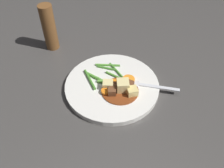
{
  "coord_description": "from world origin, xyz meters",
  "views": [
    {
      "loc": [
        0.44,
        -0.19,
        0.51
      ],
      "look_at": [
        0.0,
        0.0,
        0.02
      ],
      "focal_mm": 38.5,
      "sensor_mm": 36.0,
      "label": 1
    }
  ],
  "objects_px": {
    "dinner_plate": "(112,86)",
    "carrot_slice_1": "(113,84)",
    "carrot_slice_2": "(106,91)",
    "fork": "(146,85)",
    "potato_chunk_1": "(132,91)",
    "meat_chunk_1": "(113,87)",
    "potato_chunk_2": "(108,85)",
    "meat_chunk_2": "(112,92)",
    "pepper_mill": "(49,28)",
    "carrot_slice_3": "(120,83)",
    "meat_chunk_0": "(130,85)",
    "potato_chunk_0": "(123,86)",
    "carrot_slice_0": "(128,80)"
  },
  "relations": [
    {
      "from": "carrot_slice_3",
      "to": "potato_chunk_0",
      "type": "relative_size",
      "value": 0.8
    },
    {
      "from": "carrot_slice_2",
      "to": "carrot_slice_3",
      "type": "distance_m",
      "value": 0.05
    },
    {
      "from": "meat_chunk_0",
      "to": "fork",
      "type": "xyz_separation_m",
      "value": [
        0.01,
        0.04,
        -0.01
      ]
    },
    {
      "from": "potato_chunk_0",
      "to": "meat_chunk_0",
      "type": "xyz_separation_m",
      "value": [
        -0.0,
        0.02,
        -0.01
      ]
    },
    {
      "from": "potato_chunk_1",
      "to": "pepper_mill",
      "type": "xyz_separation_m",
      "value": [
        -0.32,
        -0.14,
        0.05
      ]
    },
    {
      "from": "potato_chunk_2",
      "to": "pepper_mill",
      "type": "distance_m",
      "value": 0.29
    },
    {
      "from": "dinner_plate",
      "to": "meat_chunk_1",
      "type": "relative_size",
      "value": 10.95
    },
    {
      "from": "potato_chunk_1",
      "to": "meat_chunk_1",
      "type": "xyz_separation_m",
      "value": [
        -0.04,
        -0.04,
        -0.0
      ]
    },
    {
      "from": "carrot_slice_2",
      "to": "carrot_slice_3",
      "type": "bearing_deg",
      "value": 107.54
    },
    {
      "from": "potato_chunk_2",
      "to": "pepper_mill",
      "type": "relative_size",
      "value": 0.19
    },
    {
      "from": "dinner_plate",
      "to": "pepper_mill",
      "type": "bearing_deg",
      "value": -157.57
    },
    {
      "from": "potato_chunk_2",
      "to": "meat_chunk_2",
      "type": "height_order",
      "value": "same"
    },
    {
      "from": "meat_chunk_1",
      "to": "pepper_mill",
      "type": "relative_size",
      "value": 0.16
    },
    {
      "from": "carrot_slice_1",
      "to": "potato_chunk_2",
      "type": "height_order",
      "value": "potato_chunk_2"
    },
    {
      "from": "meat_chunk_0",
      "to": "meat_chunk_2",
      "type": "xyz_separation_m",
      "value": [
        0.01,
        -0.06,
        0.0
      ]
    },
    {
      "from": "carrot_slice_2",
      "to": "fork",
      "type": "relative_size",
      "value": 0.17
    },
    {
      "from": "potato_chunk_1",
      "to": "meat_chunk_1",
      "type": "distance_m",
      "value": 0.05
    },
    {
      "from": "dinner_plate",
      "to": "potato_chunk_1",
      "type": "bearing_deg",
      "value": 30.53
    },
    {
      "from": "potato_chunk_1",
      "to": "meat_chunk_1",
      "type": "relative_size",
      "value": 1.12
    },
    {
      "from": "potato_chunk_2",
      "to": "fork",
      "type": "distance_m",
      "value": 0.11
    },
    {
      "from": "carrot_slice_0",
      "to": "potato_chunk_0",
      "type": "bearing_deg",
      "value": -51.84
    },
    {
      "from": "meat_chunk_0",
      "to": "fork",
      "type": "bearing_deg",
      "value": 71.74
    },
    {
      "from": "carrot_slice_3",
      "to": "meat_chunk_2",
      "type": "bearing_deg",
      "value": -51.68
    },
    {
      "from": "potato_chunk_1",
      "to": "pepper_mill",
      "type": "bearing_deg",
      "value": -156.01
    },
    {
      "from": "carrot_slice_3",
      "to": "pepper_mill",
      "type": "xyz_separation_m",
      "value": [
        -0.27,
        -0.13,
        0.06
      ]
    },
    {
      "from": "potato_chunk_1",
      "to": "meat_chunk_2",
      "type": "relative_size",
      "value": 1.26
    },
    {
      "from": "carrot_slice_1",
      "to": "carrot_slice_3",
      "type": "relative_size",
      "value": 1.31
    },
    {
      "from": "carrot_slice_1",
      "to": "meat_chunk_1",
      "type": "relative_size",
      "value": 1.42
    },
    {
      "from": "carrot_slice_2",
      "to": "meat_chunk_1",
      "type": "xyz_separation_m",
      "value": [
        -0.0,
        0.02,
        0.0
      ]
    },
    {
      "from": "potato_chunk_1",
      "to": "potato_chunk_2",
      "type": "relative_size",
      "value": 0.95
    },
    {
      "from": "carrot_slice_0",
      "to": "potato_chunk_2",
      "type": "height_order",
      "value": "potato_chunk_2"
    },
    {
      "from": "dinner_plate",
      "to": "potato_chunk_1",
      "type": "height_order",
      "value": "potato_chunk_1"
    },
    {
      "from": "meat_chunk_0",
      "to": "meat_chunk_1",
      "type": "height_order",
      "value": "same"
    },
    {
      "from": "carrot_slice_1",
      "to": "carrot_slice_2",
      "type": "distance_m",
      "value": 0.03
    },
    {
      "from": "carrot_slice_1",
      "to": "carrot_slice_3",
      "type": "bearing_deg",
      "value": 84.67
    },
    {
      "from": "potato_chunk_0",
      "to": "pepper_mill",
      "type": "relative_size",
      "value": 0.21
    },
    {
      "from": "meat_chunk_0",
      "to": "pepper_mill",
      "type": "distance_m",
      "value": 0.33
    },
    {
      "from": "carrot_slice_2",
      "to": "carrot_slice_0",
      "type": "bearing_deg",
      "value": 100.33
    },
    {
      "from": "dinner_plate",
      "to": "carrot_slice_2",
      "type": "bearing_deg",
      "value": -50.61
    },
    {
      "from": "carrot_slice_1",
      "to": "potato_chunk_2",
      "type": "relative_size",
      "value": 1.21
    },
    {
      "from": "meat_chunk_0",
      "to": "meat_chunk_2",
      "type": "height_order",
      "value": "meat_chunk_2"
    },
    {
      "from": "carrot_slice_2",
      "to": "carrot_slice_3",
      "type": "height_order",
      "value": "carrot_slice_2"
    },
    {
      "from": "carrot_slice_1",
      "to": "potato_chunk_1",
      "type": "xyz_separation_m",
      "value": [
        0.05,
        0.03,
        0.01
      ]
    },
    {
      "from": "carrot_slice_0",
      "to": "fork",
      "type": "xyz_separation_m",
      "value": [
        0.04,
        0.04,
        -0.0
      ]
    },
    {
      "from": "carrot_slice_0",
      "to": "meat_chunk_1",
      "type": "xyz_separation_m",
      "value": [
        0.01,
        -0.05,
        0.0
      ]
    },
    {
      "from": "meat_chunk_0",
      "to": "carrot_slice_0",
      "type": "bearing_deg",
      "value": 160.46
    },
    {
      "from": "fork",
      "to": "potato_chunk_1",
      "type": "bearing_deg",
      "value": -75.98
    },
    {
      "from": "potato_chunk_0",
      "to": "potato_chunk_2",
      "type": "bearing_deg",
      "value": -126.92
    },
    {
      "from": "carrot_slice_3",
      "to": "potato_chunk_1",
      "type": "distance_m",
      "value": 0.05
    },
    {
      "from": "dinner_plate",
      "to": "carrot_slice_1",
      "type": "relative_size",
      "value": 7.74
    }
  ]
}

